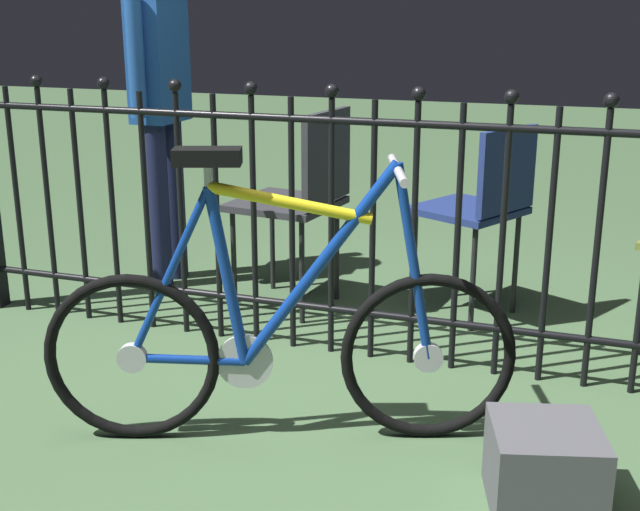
{
  "coord_description": "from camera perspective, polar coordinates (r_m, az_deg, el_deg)",
  "views": [
    {
      "loc": [
        0.82,
        -2.28,
        1.34
      ],
      "look_at": [
        -0.05,
        0.2,
        0.55
      ],
      "focal_mm": 46.67,
      "sensor_mm": 36.0,
      "label": 1
    }
  ],
  "objects": [
    {
      "name": "display_crate",
      "position": [
        2.45,
        15.12,
        -13.83
      ],
      "size": [
        0.36,
        0.36,
        0.24
      ],
      "primitive_type": "cube",
      "rotation": [
        0.0,
        0.0,
        0.27
      ],
      "color": "#4C4C51",
      "rests_on": "ground"
    },
    {
      "name": "iron_fence",
      "position": [
        3.18,
        2.89,
        2.52
      ],
      "size": [
        3.68,
        0.07,
        1.12
      ],
      "color": "black",
      "rests_on": "ground"
    },
    {
      "name": "bicycle",
      "position": [
        2.62,
        -2.81,
        -5.69
      ],
      "size": [
        1.42,
        0.58,
        0.94
      ],
      "color": "black",
      "rests_on": "ground"
    },
    {
      "name": "ground_plane",
      "position": [
        2.77,
        -0.46,
        -12.22
      ],
      "size": [
        20.0,
        20.0,
        0.0
      ],
      "primitive_type": "plane",
      "color": "#44623F"
    },
    {
      "name": "person_visitor",
      "position": [
        4.11,
        -10.92,
        11.13
      ],
      "size": [
        0.22,
        0.48,
        1.61
      ],
      "color": "#191E3F",
      "rests_on": "ground"
    },
    {
      "name": "chair_navy",
      "position": [
        3.67,
        11.12,
        3.73
      ],
      "size": [
        0.54,
        0.54,
        0.86
      ],
      "color": "black",
      "rests_on": "ground"
    },
    {
      "name": "chair_charcoal",
      "position": [
        3.71,
        -1.2,
        4.54
      ],
      "size": [
        0.49,
        0.49,
        0.91
      ],
      "color": "black",
      "rests_on": "ground"
    }
  ]
}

